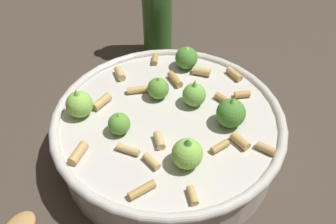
% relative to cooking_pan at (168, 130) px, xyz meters
% --- Properties ---
extents(ground_plane, '(2.40, 2.40, 0.00)m').
position_rel_cooking_pan_xyz_m(ground_plane, '(-0.00, 0.00, -0.04)').
color(ground_plane, '#42382D').
extents(cooking_pan, '(0.33, 0.33, 0.12)m').
position_rel_cooking_pan_xyz_m(cooking_pan, '(0.00, 0.00, 0.00)').
color(cooking_pan, beige).
rests_on(cooking_pan, ground).
extents(olive_oil_bottle, '(0.06, 0.06, 0.24)m').
position_rel_cooking_pan_xyz_m(olive_oil_bottle, '(0.26, 0.02, 0.06)').
color(olive_oil_bottle, '#336023').
rests_on(olive_oil_bottle, ground).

